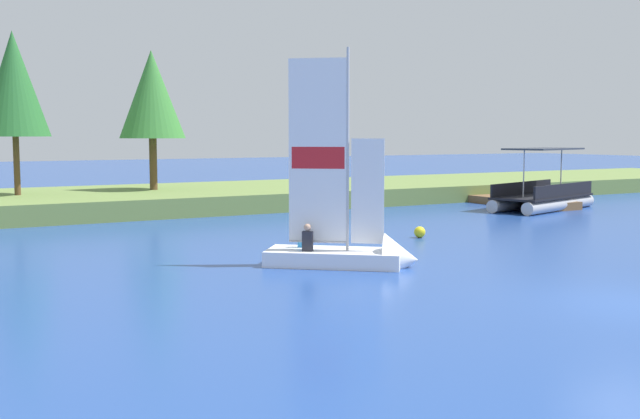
{
  "coord_description": "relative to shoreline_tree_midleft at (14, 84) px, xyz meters",
  "views": [
    {
      "loc": [
        -13.76,
        -10.55,
        3.59
      ],
      "look_at": [
        -1.46,
        10.71,
        1.2
      ],
      "focal_mm": 43.12,
      "sensor_mm": 36.0,
      "label": 1
    }
  ],
  "objects": [
    {
      "name": "pontoon_boat",
      "position": [
        22.23,
        -10.28,
        -5.15
      ],
      "size": [
        6.76,
        4.12,
        2.96
      ],
      "rotation": [
        0.0,
        0.0,
        0.3
      ],
      "color": "#B2B2B7",
      "rests_on": "ground"
    },
    {
      "name": "sailboat",
      "position": [
        5.88,
        -19.28,
        -5.4
      ],
      "size": [
        4.15,
        3.82,
        6.43
      ],
      "rotation": [
        0.0,
        0.0,
        -0.7
      ],
      "color": "white",
      "rests_on": "ground"
    },
    {
      "name": "channel_buoy",
      "position": [
        10.9,
        -15.46,
        -5.64
      ],
      "size": [
        0.4,
        0.4,
        0.4
      ],
      "primitive_type": "sphere",
      "color": "yellow",
      "rests_on": "ground"
    },
    {
      "name": "ground_plane",
      "position": [
        8.28,
        -26.24,
        -5.84
      ],
      "size": [
        200.0,
        200.0,
        0.0
      ],
      "primitive_type": "plane",
      "color": "#234793"
    },
    {
      "name": "shoreline_tree_midleft",
      "position": [
        0.0,
        0.0,
        0.0
      ],
      "size": [
        3.07,
        3.07,
        7.33
      ],
      "color": "brown",
      "rests_on": "shore_bank"
    },
    {
      "name": "shoreline_tree_centre",
      "position": [
        6.4,
        0.26,
        -0.3
      ],
      "size": [
        3.22,
        3.22,
        6.85
      ],
      "color": "brown",
      "rests_on": "shore_bank"
    },
    {
      "name": "wooden_dock",
      "position": [
        22.8,
        -8.14,
        -5.65
      ],
      "size": [
        1.99,
        6.44,
        0.39
      ],
      "primitive_type": "cube",
      "color": "brown",
      "rests_on": "ground"
    },
    {
      "name": "shore_bank",
      "position": [
        8.28,
        -0.19,
        -5.41
      ],
      "size": [
        80.0,
        10.46,
        0.88
      ],
      "primitive_type": "cube",
      "color": "olive",
      "rests_on": "ground"
    }
  ]
}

